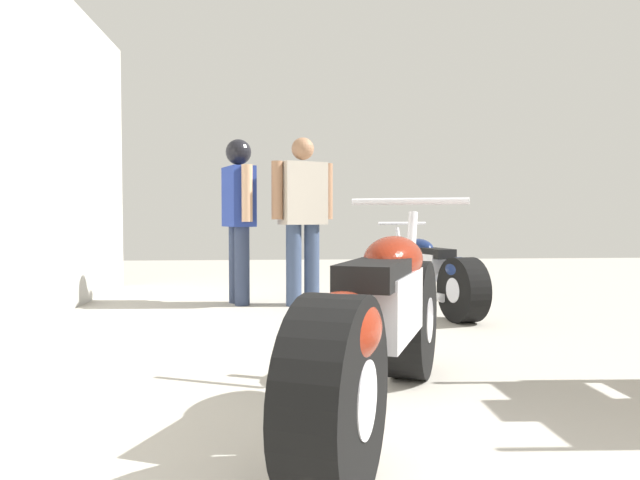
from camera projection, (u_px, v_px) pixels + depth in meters
name	position (u px, v px, depth m)	size (l,w,h in m)	color
ground_plane	(372.00, 351.00, 4.02)	(17.44, 17.44, 0.00)	#A8A399
motorcycle_maroon_cruiser	(381.00, 328.00, 2.58)	(1.09, 2.12, 1.03)	black
motorcycle_black_naked	(429.00, 275.00, 5.69)	(0.73, 1.87, 0.88)	black
mechanic_in_blue	(303.00, 211.00, 6.09)	(0.69, 0.42, 1.76)	#384766
mechanic_with_helmet	(239.00, 206.00, 6.16)	(0.39, 0.68, 1.75)	#2D3851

